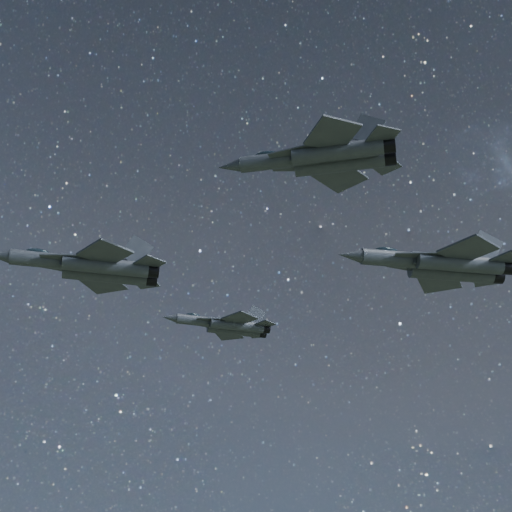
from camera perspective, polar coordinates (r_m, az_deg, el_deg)
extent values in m
cylinder|color=#353B42|center=(76.47, -16.25, -0.35)|extent=(7.80, 2.38, 1.62)
ellipsoid|color=#19262D|center=(76.93, -17.09, 0.26)|extent=(2.57, 1.33, 0.80)
cube|color=#353B42|center=(76.18, -12.22, -0.80)|extent=(8.62, 2.40, 1.35)
cylinder|color=#353B42|center=(75.03, -11.92, -0.80)|extent=(8.84, 2.48, 1.62)
cylinder|color=#353B42|center=(76.90, -11.98, -1.49)|extent=(8.84, 2.48, 1.62)
cylinder|color=black|center=(75.14, -8.29, -1.17)|extent=(1.49, 1.62, 1.49)
cylinder|color=black|center=(77.00, -8.44, -1.85)|extent=(1.49, 1.62, 1.49)
cube|color=#353B42|center=(75.03, -14.88, -0.10)|extent=(5.48, 1.63, 0.12)
cube|color=#353B42|center=(77.53, -14.86, -1.04)|extent=(5.50, 2.65, 0.12)
cube|color=#353B42|center=(72.91, -11.99, 0.23)|extent=(5.85, 5.94, 0.21)
cube|color=#353B42|center=(79.24, -12.18, -2.12)|extent=(5.51, 5.75, 0.21)
cube|color=#353B42|center=(74.01, -8.50, -0.54)|extent=(3.45, 3.50, 0.16)
cube|color=#353B42|center=(78.29, -8.82, -2.11)|extent=(3.24, 3.35, 0.16)
cube|color=#353B42|center=(75.73, -9.50, 0.38)|extent=(3.62, 0.55, 3.69)
cube|color=#353B42|center=(78.04, -9.64, -0.50)|extent=(3.58, 0.81, 3.69)
cylinder|color=#353B42|center=(97.94, -4.48, -5.21)|extent=(6.68, 2.40, 1.38)
cone|color=#353B42|center=(97.26, -6.93, -4.92)|extent=(2.29, 1.56, 1.24)
ellipsoid|color=#19262D|center=(98.01, -5.07, -4.78)|extent=(2.23, 1.25, 0.68)
cube|color=#353B42|center=(98.86, -1.86, -5.53)|extent=(7.37, 2.46, 1.15)
cylinder|color=#353B42|center=(98.00, -1.54, -5.58)|extent=(7.55, 2.54, 1.38)
cylinder|color=#353B42|center=(99.58, -1.80, -5.95)|extent=(7.55, 2.54, 1.38)
cylinder|color=black|center=(99.02, 0.75, -5.83)|extent=(1.34, 1.44, 1.27)
cylinder|color=black|center=(100.59, 0.46, -6.19)|extent=(1.34, 1.44, 1.27)
cube|color=#353B42|center=(97.12, -3.41, -5.11)|extent=(4.63, 1.12, 0.11)
cube|color=#353B42|center=(99.28, -3.73, -5.62)|extent=(4.65, 2.50, 0.11)
cube|color=#353B42|center=(96.13, -1.31, -5.01)|extent=(5.03, 5.07, 0.18)
cube|color=#353B42|center=(101.52, -2.20, -6.28)|extent=(4.57, 4.81, 0.18)
cube|color=#353B42|center=(97.97, 0.75, -5.47)|extent=(2.97, 3.00, 0.13)
cube|color=#353B42|center=(101.59, 0.08, -6.31)|extent=(2.69, 2.79, 0.13)
cube|color=#353B42|center=(99.07, -0.05, -4.79)|extent=(3.08, 0.52, 3.15)
cube|color=#353B42|center=(101.03, -0.40, -5.27)|extent=(3.02, 0.87, 3.15)
cylinder|color=#353B42|center=(64.92, 1.86, 7.64)|extent=(7.16, 3.66, 1.49)
cone|color=#353B42|center=(65.67, -2.11, 7.17)|extent=(2.60, 1.99, 1.34)
ellipsoid|color=#19262D|center=(65.49, 0.85, 8.04)|extent=(2.47, 1.67, 0.73)
cube|color=#353B42|center=(64.42, 6.25, 8.08)|extent=(7.87, 3.85, 1.24)
cylinder|color=#353B42|center=(63.38, 6.53, 8.30)|extent=(8.07, 3.96, 1.49)
cylinder|color=#353B42|center=(64.93, 6.70, 7.32)|extent=(8.07, 3.96, 1.49)
cylinder|color=black|center=(63.31, 10.52, 8.68)|extent=(1.61, 1.70, 1.37)
cylinder|color=black|center=(64.86, 10.59, 7.69)|extent=(1.61, 1.70, 1.37)
cube|color=#353B42|center=(63.61, 3.20, 8.39)|extent=(4.83, 3.36, 0.11)
cube|color=#353B42|center=(65.69, 3.54, 7.08)|extent=(5.05, 1.69, 0.11)
cube|color=#353B42|center=(61.67, 6.12, 9.66)|extent=(4.48, 4.83, 0.19)
cube|color=#353B42|center=(66.93, 6.72, 6.33)|extent=(5.47, 5.40, 0.19)
cube|color=#353B42|center=(62.42, 10.11, 9.46)|extent=(2.62, 2.77, 0.14)
cube|color=#353B42|center=(65.99, 10.28, 7.18)|extent=(3.24, 3.22, 0.14)
cube|color=#353B42|center=(64.20, 8.91, 9.97)|extent=(3.11, 1.45, 3.39)
cube|color=#353B42|center=(66.10, 9.04, 8.72)|extent=(3.26, 0.94, 3.39)
cylinder|color=#353B42|center=(73.98, 11.38, -0.26)|extent=(7.99, 2.00, 1.67)
cone|color=#353B42|center=(72.42, 7.56, 0.04)|extent=(2.63, 1.60, 1.50)
ellipsoid|color=#19262D|center=(73.93, 10.38, 0.37)|extent=(2.59, 1.23, 0.82)
cube|color=#353B42|center=(76.01, 15.32, -0.61)|extent=(8.84, 1.97, 1.39)
cylinder|color=#353B42|center=(75.12, 15.99, -0.59)|extent=(9.06, 2.04, 1.67)
cylinder|color=#353B42|center=(76.84, 15.35, -1.31)|extent=(9.06, 2.04, 1.67)
cylinder|color=black|center=(77.27, 19.31, -0.85)|extent=(1.45, 1.60, 1.54)
cylinder|color=black|center=(78.94, 18.62, -1.55)|extent=(1.45, 1.60, 1.54)
cube|color=#353B42|center=(73.42, 13.17, 0.06)|extent=(5.68, 2.00, 0.13)
cube|color=#353B42|center=(75.78, 12.39, -0.95)|extent=(5.69, 2.43, 0.13)
cube|color=#353B42|center=(73.09, 16.61, 0.49)|extent=(5.96, 6.10, 0.21)
cube|color=#353B42|center=(78.94, 14.47, -1.99)|extent=(5.81, 6.01, 0.21)
cube|color=#353B42|center=(76.09, 19.46, -0.21)|extent=(3.51, 3.58, 0.16)
cube|color=#353B42|center=(79.94, 17.89, -1.83)|extent=(3.42, 3.51, 0.16)
cube|color=#353B42|center=(77.14, 17.97, 0.68)|extent=(3.72, 0.51, 3.81)
cube|color=#353B42|center=(79.23, 17.15, -0.23)|extent=(3.71, 0.63, 3.81)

